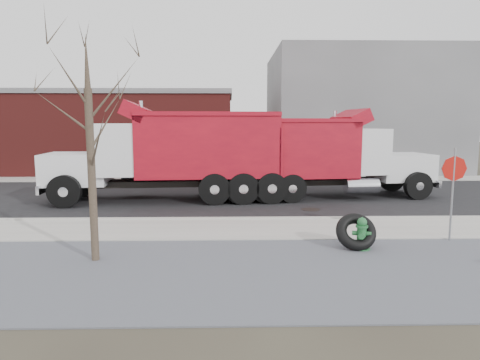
{
  "coord_description": "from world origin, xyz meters",
  "views": [
    {
      "loc": [
        -0.01,
        -12.43,
        3.23
      ],
      "look_at": [
        0.3,
        1.29,
        1.4
      ],
      "focal_mm": 32.0,
      "sensor_mm": 36.0,
      "label": 1
    }
  ],
  "objects_px": {
    "fire_hydrant": "(362,235)",
    "dump_truck_red_b": "(176,152)",
    "truck_tire": "(356,232)",
    "stop_sign": "(453,178)",
    "dump_truck_red_a": "(318,154)"
  },
  "relations": [
    {
      "from": "fire_hydrant",
      "to": "truck_tire",
      "type": "distance_m",
      "value": 0.16
    },
    {
      "from": "fire_hydrant",
      "to": "dump_truck_red_b",
      "type": "xyz_separation_m",
      "value": [
        -5.61,
        7.21,
        1.67
      ]
    },
    {
      "from": "fire_hydrant",
      "to": "dump_truck_red_a",
      "type": "xyz_separation_m",
      "value": [
        0.46,
        7.8,
        1.52
      ]
    },
    {
      "from": "dump_truck_red_a",
      "to": "dump_truck_red_b",
      "type": "bearing_deg",
      "value": 179.17
    },
    {
      "from": "stop_sign",
      "to": "dump_truck_red_b",
      "type": "relative_size",
      "value": 0.26
    },
    {
      "from": "truck_tire",
      "to": "dump_truck_red_b",
      "type": "xyz_separation_m",
      "value": [
        -5.49,
        7.12,
        1.6
      ]
    },
    {
      "from": "fire_hydrant",
      "to": "dump_truck_red_b",
      "type": "bearing_deg",
      "value": 145.24
    },
    {
      "from": "truck_tire",
      "to": "stop_sign",
      "type": "distance_m",
      "value": 3.17
    },
    {
      "from": "fire_hydrant",
      "to": "stop_sign",
      "type": "height_order",
      "value": "stop_sign"
    },
    {
      "from": "truck_tire",
      "to": "stop_sign",
      "type": "height_order",
      "value": "stop_sign"
    },
    {
      "from": "fire_hydrant",
      "to": "dump_truck_red_b",
      "type": "distance_m",
      "value": 9.29
    },
    {
      "from": "dump_truck_red_a",
      "to": "dump_truck_red_b",
      "type": "relative_size",
      "value": 0.97
    },
    {
      "from": "truck_tire",
      "to": "stop_sign",
      "type": "bearing_deg",
      "value": 13.71
    },
    {
      "from": "fire_hydrant",
      "to": "truck_tire",
      "type": "relative_size",
      "value": 0.82
    },
    {
      "from": "fire_hydrant",
      "to": "dump_truck_red_a",
      "type": "bearing_deg",
      "value": 104.0
    }
  ]
}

